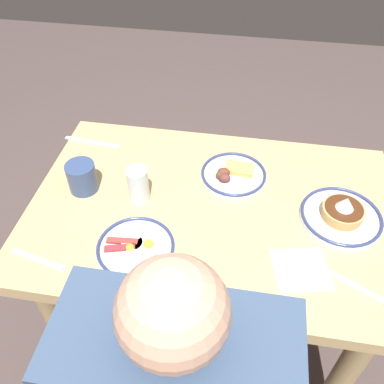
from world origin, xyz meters
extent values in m
plane|color=#4E3F3D|center=(0.00, 0.00, 0.00)|extent=(6.00, 6.00, 0.00)
cube|color=tan|center=(0.00, 0.00, 0.73)|extent=(1.16, 0.77, 0.05)
cylinder|color=tan|center=(-0.48, -0.29, 0.36)|extent=(0.08, 0.08, 0.71)
cylinder|color=tan|center=(0.48, -0.29, 0.36)|extent=(0.08, 0.08, 0.71)
cylinder|color=tan|center=(-0.48, 0.29, 0.36)|extent=(0.08, 0.08, 0.71)
cylinder|color=tan|center=(0.48, 0.29, 0.36)|extent=(0.08, 0.08, 0.71)
cylinder|color=silver|center=(-0.40, -0.01, 0.76)|extent=(0.25, 0.25, 0.01)
torus|color=navy|center=(-0.40, -0.01, 0.78)|extent=(0.25, 0.25, 0.01)
cylinder|color=#D09049|center=(-0.40, -0.01, 0.78)|extent=(0.12, 0.12, 0.01)
cylinder|color=tan|center=(-0.40, -0.01, 0.79)|extent=(0.12, 0.12, 0.01)
cylinder|color=tan|center=(-0.40, -0.01, 0.80)|extent=(0.13, 0.13, 0.01)
cylinder|color=#4C2814|center=(-0.40, -0.01, 0.81)|extent=(0.11, 0.11, 0.00)
cone|color=white|center=(-0.40, -0.01, 0.83)|extent=(0.05, 0.05, 0.04)
cylinder|color=silver|center=(-0.05, -0.15, 0.76)|extent=(0.22, 0.22, 0.01)
torus|color=navy|center=(-0.05, -0.15, 0.78)|extent=(0.22, 0.22, 0.01)
cube|color=tan|center=(-0.07, -0.17, 0.78)|extent=(0.11, 0.07, 0.02)
ellipsoid|color=brown|center=(-0.02, -0.14, 0.79)|extent=(0.04, 0.03, 0.03)
ellipsoid|color=brown|center=(-0.01, -0.12, 0.78)|extent=(0.04, 0.03, 0.03)
ellipsoid|color=brown|center=(-0.03, -0.11, 0.79)|extent=(0.04, 0.03, 0.03)
cylinder|color=white|center=(0.19, 0.20, 0.76)|extent=(0.23, 0.23, 0.01)
torus|color=navy|center=(0.19, 0.20, 0.78)|extent=(0.22, 0.22, 0.01)
cylinder|color=white|center=(0.16, 0.20, 0.78)|extent=(0.08, 0.08, 0.01)
sphere|color=yellow|center=(0.16, 0.19, 0.78)|extent=(0.03, 0.03, 0.03)
cylinder|color=white|center=(0.21, 0.19, 0.78)|extent=(0.06, 0.06, 0.01)
sphere|color=yellow|center=(0.21, 0.21, 0.78)|extent=(0.02, 0.02, 0.02)
cube|color=#A53631|center=(0.24, 0.19, 0.78)|extent=(0.09, 0.03, 0.01)
cube|color=maroon|center=(0.24, 0.22, 0.78)|extent=(0.09, 0.04, 0.01)
cylinder|color=#334772|center=(0.43, -0.02, 0.81)|extent=(0.09, 0.09, 0.10)
torus|color=#334772|center=(0.43, -0.06, 0.81)|extent=(0.02, 0.07, 0.07)
cylinder|color=brown|center=(0.43, -0.02, 0.84)|extent=(0.08, 0.08, 0.01)
cylinder|color=silver|center=(0.24, -0.01, 0.82)|extent=(0.07, 0.07, 0.12)
cylinder|color=black|center=(0.24, -0.01, 0.80)|extent=(0.06, 0.06, 0.08)
cube|color=white|center=(-0.27, 0.19, 0.76)|extent=(0.18, 0.17, 0.00)
cube|color=silver|center=(-0.42, 0.23, 0.76)|extent=(0.18, 0.10, 0.01)
cube|color=silver|center=(0.46, 0.28, 0.76)|extent=(0.17, 0.05, 0.01)
cube|color=silver|center=(0.39, 0.31, 0.76)|extent=(0.03, 0.01, 0.00)
cube|color=silver|center=(0.38, 0.30, 0.76)|extent=(0.03, 0.01, 0.00)
cube|color=silver|center=(0.38, 0.30, 0.76)|extent=(0.03, 0.01, 0.00)
cube|color=silver|center=(0.38, 0.29, 0.76)|extent=(0.03, 0.01, 0.00)
cube|color=silver|center=(0.50, -0.26, 0.76)|extent=(0.18, 0.03, 0.01)
cube|color=silver|center=(0.42, -0.25, 0.76)|extent=(0.09, 0.03, 0.00)
sphere|color=#DFA98A|center=(0.00, 0.58, 1.13)|extent=(0.18, 0.18, 0.18)
cylinder|color=#CFB28B|center=(-0.02, 0.40, 0.80)|extent=(0.08, 0.08, 0.26)
camera|label=1|loc=(-0.08, 0.88, 1.70)|focal=38.19mm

